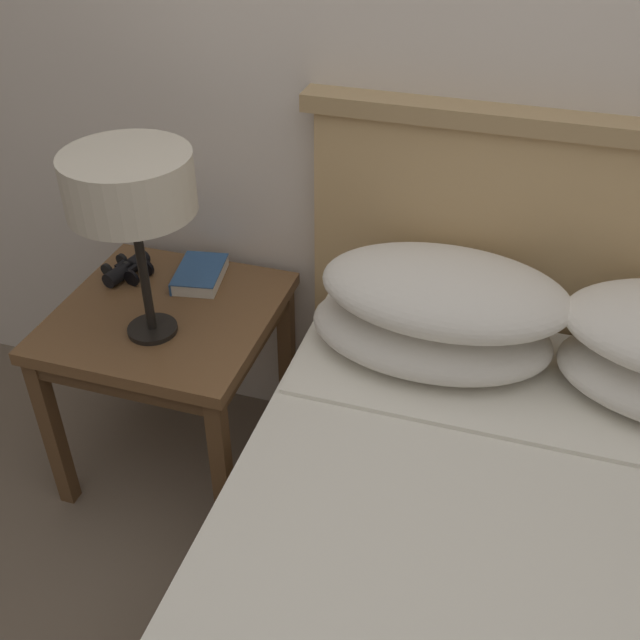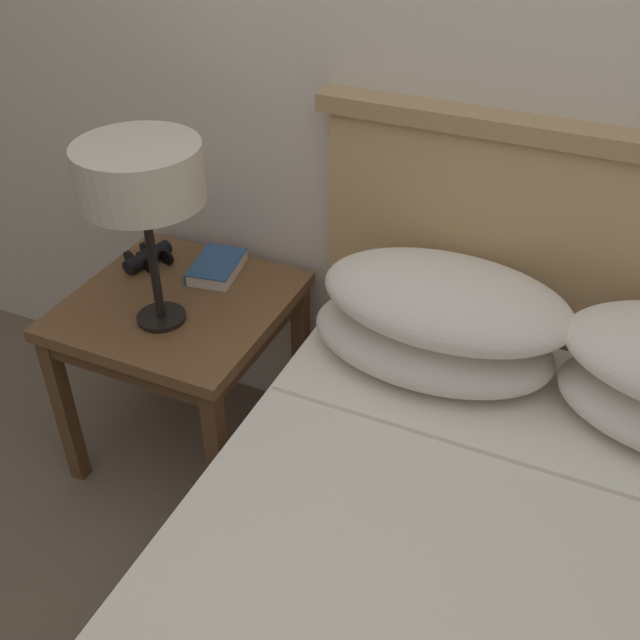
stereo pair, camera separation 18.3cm
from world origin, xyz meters
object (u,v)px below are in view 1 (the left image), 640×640
Objects in this scene: table_lamp at (130,187)px; binoculars_pair at (127,269)px; nightstand at (168,332)px; bed at (514,629)px; book_on_nightstand at (199,274)px.

binoculars_pair is at bearing 131.31° from table_lamp.
binoculars_pair is (-0.20, 0.22, -0.39)m from table_lamp.
nightstand is 0.31× the size of bed.
table_lamp reaches higher than binoculars_pair.
book_on_nightstand is (-0.99, 0.69, 0.25)m from bed.
book_on_nightstand is 1.27× the size of binoculars_pair.
bed is 3.77× the size of table_lamp.
binoculars_pair reaches higher than nightstand.
nightstand is 3.52× the size of binoculars_pair.
book_on_nightstand is at bearing 145.21° from bed.
binoculars_pair reaches higher than book_on_nightstand.
bed is at bearing -22.91° from table_lamp.
book_on_nightstand is (0.03, 0.17, 0.09)m from nightstand.
bed reaches higher than book_on_nightstand.
book_on_nightstand is (0.01, 0.27, -0.39)m from table_lamp.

